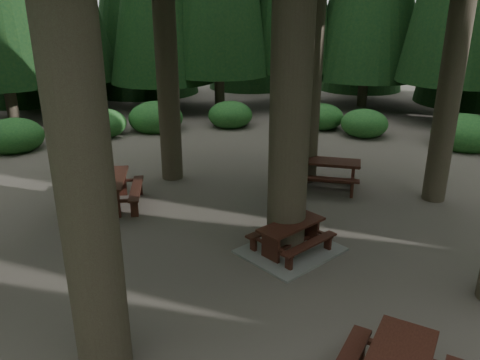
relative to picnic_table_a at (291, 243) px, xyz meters
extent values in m
plane|color=#4E483F|center=(-0.81, 0.18, -0.21)|extent=(80.00, 80.00, 0.00)
cube|color=gray|center=(0.00, 0.00, -0.19)|extent=(2.53, 2.42, 0.05)
cube|color=#33150F|center=(0.00, 0.00, 0.43)|extent=(1.63, 1.32, 0.05)
cube|color=#33150F|center=(-0.27, 0.44, 0.17)|extent=(1.43, 0.99, 0.04)
cube|color=#33150F|center=(0.27, -0.44, 0.17)|extent=(1.43, 0.99, 0.04)
cube|color=#33150F|center=(-0.53, -0.32, 0.10)|extent=(0.31, 0.44, 0.62)
cube|color=#33150F|center=(-0.53, -0.32, 0.15)|extent=(0.71, 1.09, 0.05)
cube|color=#33150F|center=(0.53, 0.32, 0.10)|extent=(0.31, 0.44, 0.62)
cube|color=#33150F|center=(0.53, 0.32, 0.15)|extent=(0.71, 1.09, 0.05)
cube|color=#33150F|center=(0.00, 0.00, -0.06)|extent=(1.13, 0.73, 0.07)
cube|color=#33150F|center=(-3.96, 3.21, 0.57)|extent=(0.82, 1.90, 0.06)
cube|color=#33150F|center=(-4.58, 3.24, 0.25)|extent=(0.35, 1.88, 0.05)
cube|color=#33150F|center=(-3.34, 3.18, 0.25)|extent=(0.35, 1.88, 0.05)
cube|color=#33150F|center=(-4.00, 2.46, 0.16)|extent=(0.58, 0.11, 0.75)
cube|color=#33150F|center=(-4.00, 2.46, 0.22)|extent=(1.51, 0.16, 0.06)
cube|color=#33150F|center=(-3.92, 3.96, 0.16)|extent=(0.58, 0.11, 0.75)
cube|color=#33150F|center=(-3.92, 3.96, 0.22)|extent=(1.51, 0.16, 0.06)
cube|color=#33150F|center=(-3.96, 3.21, -0.03)|extent=(0.16, 1.56, 0.08)
cube|color=#33150F|center=(2.09, 3.56, 0.57)|extent=(2.01, 1.42, 0.06)
cube|color=#33150F|center=(2.34, 4.14, 0.26)|extent=(1.82, 0.99, 0.05)
cube|color=#33150F|center=(1.83, 2.99, 0.26)|extent=(1.82, 0.99, 0.05)
cube|color=#33150F|center=(1.40, 3.87, 0.16)|extent=(0.31, 0.56, 0.75)
cube|color=#33150F|center=(1.40, 3.87, 0.22)|extent=(0.69, 1.41, 0.06)
cube|color=#33150F|center=(2.77, 3.26, 0.16)|extent=(0.31, 0.56, 0.75)
cube|color=#33150F|center=(2.77, 3.26, 0.22)|extent=(0.69, 1.41, 0.06)
cube|color=#33150F|center=(2.09, 3.56, -0.03)|extent=(1.46, 0.71, 0.08)
cube|color=#33150F|center=(0.54, -3.85, 0.17)|extent=(0.51, 0.44, 0.77)
cube|color=#33150F|center=(0.54, -3.85, 0.24)|extent=(1.25, 1.06, 0.06)
ellipsoid|color=#205E27|center=(8.63, 6.63, 0.19)|extent=(2.42, 2.42, 1.49)
ellipsoid|color=#205E27|center=(5.62, 8.87, 0.19)|extent=(1.90, 1.90, 1.17)
ellipsoid|color=#205E27|center=(4.33, 10.35, 0.19)|extent=(1.84, 1.84, 1.13)
ellipsoid|color=#205E27|center=(0.49, 11.43, 0.19)|extent=(1.95, 1.95, 1.20)
ellipsoid|color=#205E27|center=(-2.75, 11.39, 0.19)|extent=(2.31, 2.31, 1.42)
ellipsoid|color=#205E27|center=(-4.90, 10.74, 0.19)|extent=(1.93, 1.93, 1.19)
ellipsoid|color=#205E27|center=(-7.92, 9.24, 0.19)|extent=(2.15, 2.15, 1.32)
camera|label=1|loc=(-2.64, -8.62, 4.76)|focal=35.00mm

